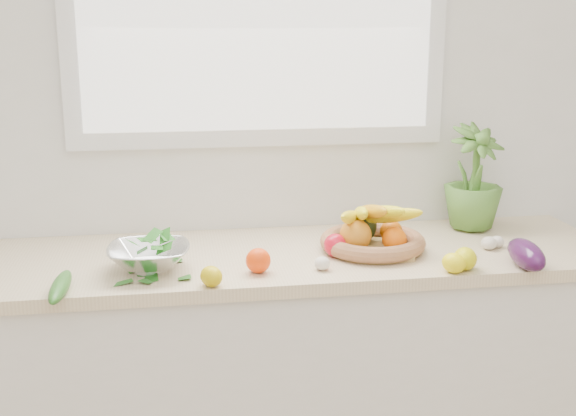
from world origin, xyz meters
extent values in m
cube|color=white|center=(0.00, 2.25, 1.35)|extent=(4.50, 0.02, 2.70)
cube|color=silver|center=(0.00, 1.95, 0.43)|extent=(2.20, 0.58, 0.86)
cube|color=beige|center=(0.00, 1.95, 0.88)|extent=(2.24, 0.62, 0.04)
sphere|color=#FF4008|center=(-0.07, 1.76, 0.94)|extent=(0.07, 0.07, 0.07)
ellipsoid|color=#D7B90B|center=(-0.21, 1.67, 0.93)|extent=(0.08, 0.09, 0.06)
ellipsoid|color=#D5D00B|center=(0.55, 1.69, 0.93)|extent=(0.08, 0.09, 0.07)
ellipsoid|color=yellow|center=(0.50, 1.67, 0.93)|extent=(0.09, 0.10, 0.06)
sphere|color=red|center=(0.19, 1.88, 0.94)|extent=(0.10, 0.10, 0.07)
cube|color=tan|center=(0.37, 1.80, 0.92)|extent=(0.10, 0.04, 0.03)
ellipsoid|color=beige|center=(0.74, 1.89, 0.92)|extent=(0.06, 0.06, 0.04)
ellipsoid|color=white|center=(0.70, 1.87, 0.92)|extent=(0.07, 0.07, 0.04)
ellipsoid|color=white|center=(0.12, 1.76, 0.92)|extent=(0.06, 0.06, 0.04)
ellipsoid|color=#36103B|center=(0.73, 1.68, 0.94)|extent=(0.09, 0.22, 0.08)
ellipsoid|color=#1B5719|center=(-0.61, 1.67, 0.92)|extent=(0.05, 0.25, 0.05)
sphere|color=red|center=(0.12, 1.75, 0.92)|extent=(0.04, 0.04, 0.03)
imported|color=#4F8430|center=(0.74, 2.11, 1.09)|extent=(0.26, 0.26, 0.37)
cylinder|color=tan|center=(0.32, 1.92, 0.91)|extent=(0.33, 0.33, 0.01)
torus|color=#AD724D|center=(0.32, 1.92, 0.93)|extent=(0.39, 0.39, 0.05)
sphere|color=orange|center=(0.26, 1.89, 0.96)|extent=(0.12, 0.12, 0.10)
sphere|color=#FF6708|center=(0.38, 1.86, 0.95)|extent=(0.09, 0.09, 0.08)
sphere|color=#D75D06|center=(0.40, 1.96, 0.95)|extent=(0.08, 0.08, 0.07)
ellipsoid|color=black|center=(0.31, 1.99, 0.96)|extent=(0.10, 0.10, 0.10)
ellipsoid|color=yellow|center=(0.25, 1.91, 1.02)|extent=(0.14, 0.22, 0.10)
ellipsoid|color=#FFEF15|center=(0.28, 1.91, 1.03)|extent=(0.07, 0.23, 0.10)
ellipsoid|color=orange|center=(0.31, 1.91, 1.03)|extent=(0.07, 0.23, 0.10)
ellipsoid|color=yellow|center=(0.35, 1.91, 1.03)|extent=(0.14, 0.22, 0.10)
ellipsoid|color=yellow|center=(0.38, 1.91, 1.02)|extent=(0.19, 0.18, 0.10)
cylinder|color=white|center=(-0.38, 1.83, 0.91)|extent=(0.10, 0.10, 0.02)
imported|color=silver|center=(-0.38, 1.83, 0.95)|extent=(0.25, 0.25, 0.06)
ellipsoid|color=#20681A|center=(-0.38, 1.83, 0.99)|extent=(0.19, 0.19, 0.07)
camera|label=1|loc=(-0.30, -0.23, 1.60)|focal=45.00mm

